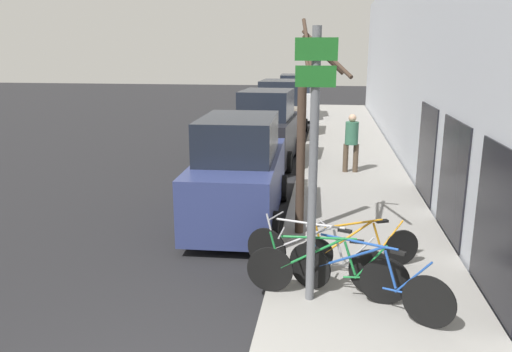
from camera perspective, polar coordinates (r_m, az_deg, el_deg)
The scene contains 14 objects.
ground_plane at distance 15.74m, azimuth 1.33°, elevation 0.66°, with size 80.00×80.00×0.00m, color black.
sidewalk_curb at distance 18.37m, azimuth 10.49°, elevation 2.61°, with size 3.20×32.00×0.15m.
building_facade at distance 18.10m, azimuth 16.62°, elevation 12.18°, with size 0.23×32.00×6.50m.
signpost at distance 6.82m, azimuth 6.57°, elevation 1.68°, with size 0.55×0.14×3.83m.
bicycle_0 at distance 7.29m, azimuth 12.33°, elevation -11.39°, with size 2.21×1.27×0.98m.
bicycle_1 at distance 7.42m, azimuth 8.00°, elevation -10.77°, with size 2.35×0.44×0.96m.
bicycle_2 at distance 7.88m, azimuth 6.91°, elevation -9.14°, with size 2.31×0.99×0.98m.
bicycle_3 at distance 8.40m, azimuth 11.70°, elevation -8.16°, with size 2.01×0.88×0.86m.
parked_car_0 at distance 10.94m, azimuth -1.88°, elevation 0.30°, with size 2.05×4.75×2.31m.
parked_car_1 at distance 16.60m, azimuth 1.28°, elevation 5.22°, with size 2.09×4.18×2.43m.
parked_car_2 at distance 21.93m, azimuth 2.96°, elevation 7.39°, with size 2.14×4.79×2.45m.
parked_car_3 at distance 28.08m, azimuth 4.47°, elevation 8.81°, with size 2.16×4.85×2.41m.
pedestrian_near at distance 14.98m, azimuth 10.86°, elevation 4.19°, with size 0.45×0.38×1.73m.
street_tree at distance 9.47m, azimuth 5.48°, elevation 4.54°, with size 0.97×1.48×4.08m.
Camera 1 is at (1.85, -4.00, 3.66)m, focal length 35.00 mm.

